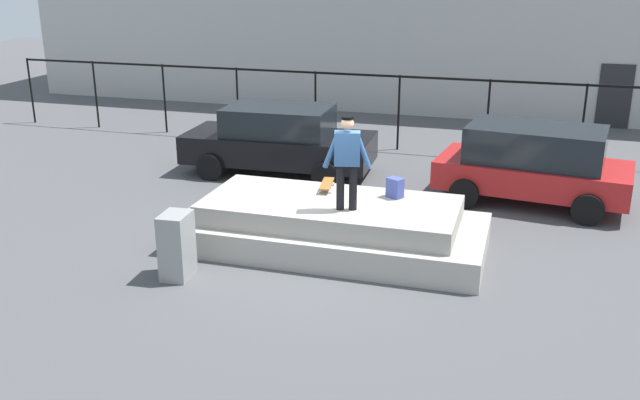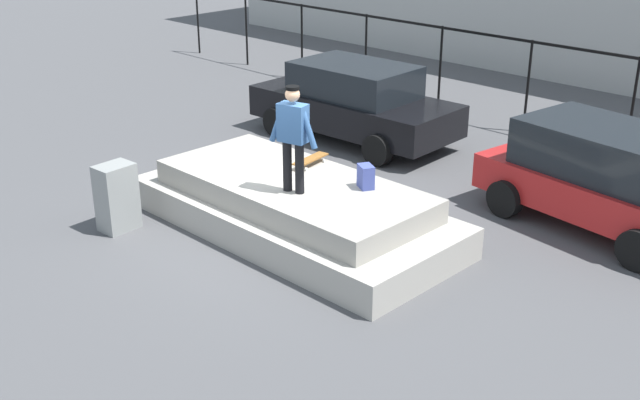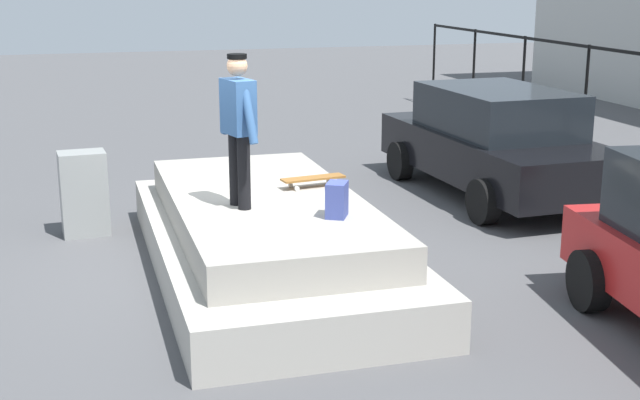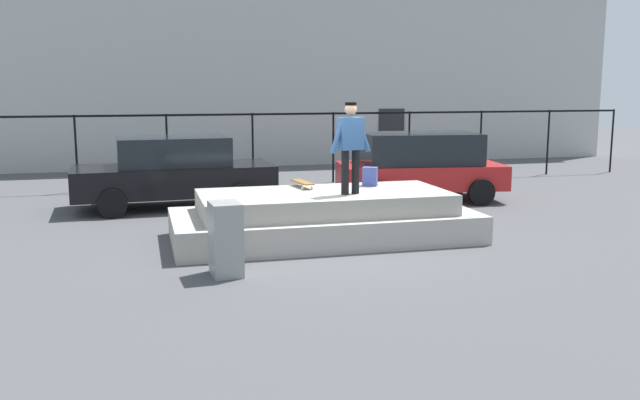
# 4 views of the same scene
# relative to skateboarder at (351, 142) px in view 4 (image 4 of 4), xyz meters

# --- Properties ---
(ground_plane) EXTENTS (60.00, 60.00, 0.00)m
(ground_plane) POSITION_rel_skateboarder_xyz_m (-0.53, -0.01, -1.86)
(ground_plane) COLOR #4C4C4F
(concrete_ledge) EXTENTS (5.61, 2.54, 0.90)m
(concrete_ledge) POSITION_rel_skateboarder_xyz_m (-0.39, 0.37, -1.45)
(concrete_ledge) COLOR #ADA89E
(concrete_ledge) RESTS_ON ground_plane
(skateboarder) EXTENTS (0.84, 0.34, 1.66)m
(skateboarder) POSITION_rel_skateboarder_xyz_m (0.00, 0.00, 0.00)
(skateboarder) COLOR black
(skateboarder) RESTS_ON concrete_ledge
(skateboard) EXTENTS (0.31, 0.80, 0.12)m
(skateboard) POSITION_rel_skateboarder_xyz_m (-0.65, 1.01, -0.86)
(skateboard) COLOR brown
(skateboard) RESTS_ON concrete_ledge
(backpack) EXTENTS (0.34, 0.31, 0.37)m
(backpack) POSITION_rel_skateboarder_xyz_m (0.68, 0.89, -0.77)
(backpack) COLOR #3F4C99
(backpack) RESTS_ON concrete_ledge
(car_black_sedan_near) EXTENTS (4.68, 2.33, 1.67)m
(car_black_sedan_near) POSITION_rel_skateboarder_xyz_m (-2.92, 4.59, -1.00)
(car_black_sedan_near) COLOR black
(car_black_sedan_near) RESTS_ON ground_plane
(car_red_hatchback_mid) EXTENTS (4.23, 2.56, 1.69)m
(car_red_hatchback_mid) POSITION_rel_skateboarder_xyz_m (3.11, 4.08, -0.96)
(car_red_hatchback_mid) COLOR #B21E1E
(car_red_hatchback_mid) RESTS_ON ground_plane
(utility_box) EXTENTS (0.48, 0.63, 1.12)m
(utility_box) POSITION_rel_skateboarder_xyz_m (-2.47, -1.62, -1.30)
(utility_box) COLOR gray
(utility_box) RESTS_ON ground_plane
(fence_row) EXTENTS (24.06, 0.06, 2.08)m
(fence_row) POSITION_rel_skateboarder_xyz_m (-0.53, 7.69, -0.40)
(fence_row) COLOR black
(fence_row) RESTS_ON ground_plane
(warehouse_building) EXTENTS (30.41, 6.83, 6.96)m
(warehouse_building) POSITION_rel_skateboarder_xyz_m (-0.53, 15.55, 1.63)
(warehouse_building) COLOR #B2B2AD
(warehouse_building) RESTS_ON ground_plane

